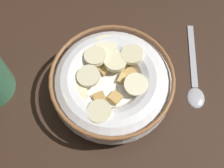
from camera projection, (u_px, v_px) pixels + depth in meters
ground_plane at (112, 94)px, 48.08cm from camera, size 99.92×99.92×2.00cm
cereal_bowl at (112, 84)px, 44.43cm from camera, size 18.45×18.45×6.01cm
spoon at (195, 82)px, 47.55cm from camera, size 15.61×5.23×0.80cm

